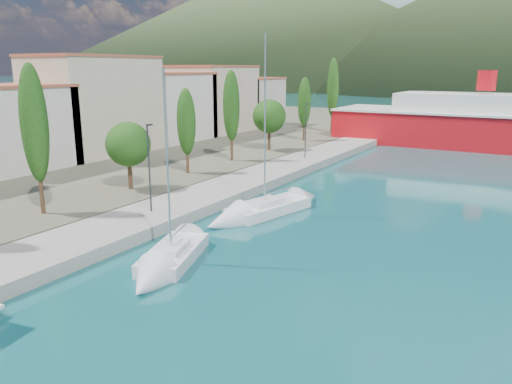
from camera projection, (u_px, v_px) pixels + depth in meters
The scene contains 8 objects.
ground at pixel (483, 114), 118.41m from camera, with size 1400.00×1400.00×0.00m, color #14575B.
quay at pixel (238, 185), 44.25m from camera, with size 5.00×88.00×0.80m, color gray.
land_strip at pixel (52, 141), 71.40m from camera, with size 70.00×148.00×0.70m, color #565644.
town_buildings at pixel (132, 108), 63.48m from camera, with size 9.20×69.20×11.30m.
tree_row at pixel (221, 116), 51.87m from camera, with size 4.05×61.72×11.41m.
lamp_posts at pixel (156, 163), 34.65m from camera, with size 0.15×48.70×6.06m.
sailboat_near at pixel (161, 268), 26.13m from camera, with size 4.93×8.34×11.50m.
sailboat_mid at pixel (247, 215), 35.57m from camera, with size 4.62×9.91×13.81m.
Camera 1 is at (14.35, -10.25, 10.49)m, focal length 35.00 mm.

